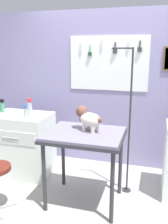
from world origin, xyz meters
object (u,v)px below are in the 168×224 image
at_px(grooming_table, 84,140).
at_px(dog, 88,118).
at_px(grooming_arm, 129,128).
at_px(pump_bottle_white, 25,113).
at_px(counter_left, 23,144).

xyz_separation_m(grooming_table, dog, (0.02, 0.07, 0.24)).
distance_m(grooming_arm, pump_bottle_white, 1.32).
bearing_deg(pump_bottle_white, grooming_arm, 4.42).
bearing_deg(counter_left, pump_bottle_white, -44.86).
height_order(counter_left, pump_bottle_white, pump_bottle_white).
bearing_deg(pump_bottle_white, grooming_table, -16.86).
distance_m(grooming_arm, counter_left, 1.54).
relative_size(dog, counter_left, 0.42).
height_order(grooming_table, dog, dog).
relative_size(grooming_table, dog, 2.37).
height_order(dog, pump_bottle_white, dog).
bearing_deg(dog, pump_bottle_white, 167.92).
bearing_deg(pump_bottle_white, dog, -12.08).
height_order(grooming_arm, pump_bottle_white, grooming_arm).
xyz_separation_m(counter_left, pump_bottle_white, (0.18, -0.18, 0.51)).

